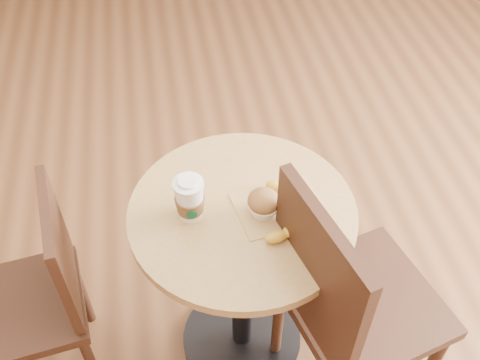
{
  "coord_description": "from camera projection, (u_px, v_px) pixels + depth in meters",
  "views": [
    {
      "loc": [
        -0.11,
        -0.92,
        1.95
      ],
      "look_at": [
        0.07,
        0.13,
        0.83
      ],
      "focal_mm": 42.0,
      "sensor_mm": 36.0,
      "label": 1
    }
  ],
  "objects": [
    {
      "name": "cafe_table",
      "position": [
        242.0,
        259.0,
        1.75
      ],
      "size": [
        0.65,
        0.65,
        0.75
      ],
      "color": "black",
      "rests_on": "ground"
    },
    {
      "name": "chair_left",
      "position": [
        39.0,
        294.0,
        1.73
      ],
      "size": [
        0.41,
        0.41,
        0.82
      ],
      "rotation": [
        0.0,
        0.0,
        -1.42
      ],
      "color": "#361E13",
      "rests_on": "ground"
    },
    {
      "name": "chair_right",
      "position": [
        347.0,
        303.0,
        1.62
      ],
      "size": [
        0.52,
        0.52,
        0.96
      ],
      "rotation": [
        0.0,
        0.0,
        1.84
      ],
      "color": "#361E13",
      "rests_on": "ground"
    },
    {
      "name": "kraft_bag",
      "position": [
        279.0,
        207.0,
        1.58
      ],
      "size": [
        0.27,
        0.22,
        0.0
      ],
      "primitive_type": "cube",
      "rotation": [
        0.0,
        0.0,
        0.17
      ],
      "color": "tan",
      "rests_on": "cafe_table"
    },
    {
      "name": "banana",
      "position": [
        284.0,
        210.0,
        1.55
      ],
      "size": [
        0.21,
        0.27,
        0.03
      ],
      "primitive_type": null,
      "rotation": [
        0.0,
        0.0,
        -0.3
      ],
      "color": "gold",
      "rests_on": "kraft_bag"
    },
    {
      "name": "coffee_cup",
      "position": [
        190.0,
        200.0,
        1.52
      ],
      "size": [
        0.08,
        0.08,
        0.14
      ],
      "rotation": [
        0.0,
        0.0,
        0.02
      ],
      "color": "white",
      "rests_on": "cafe_table"
    },
    {
      "name": "muffin",
      "position": [
        263.0,
        204.0,
        1.54
      ],
      "size": [
        0.09,
        0.09,
        0.08
      ],
      "color": "white",
      "rests_on": "kraft_bag"
    }
  ]
}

